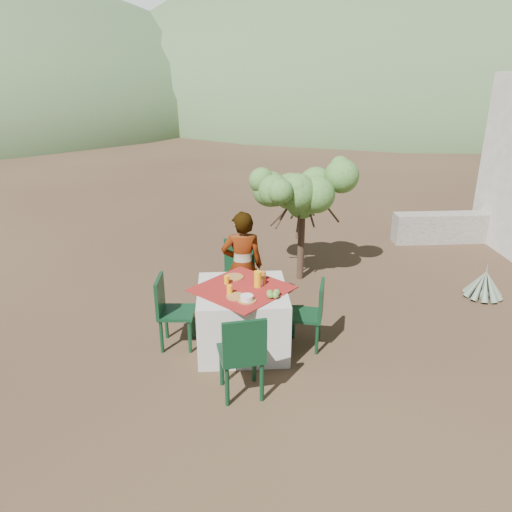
{
  "coord_description": "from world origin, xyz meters",
  "views": [
    {
      "loc": [
        -0.84,
        -5.21,
        3.19
      ],
      "look_at": [
        -0.48,
        0.36,
        1.0
      ],
      "focal_mm": 35.0,
      "sensor_mm": 36.0,
      "label": 1
    }
  ],
  "objects_px": {
    "agave": "(484,285)",
    "chair_near": "(242,353)",
    "juice_pitcher": "(258,279)",
    "chair_right": "(312,312)",
    "person": "(242,266)",
    "shrub_tree": "(306,196)",
    "chair_left": "(170,309)",
    "chair_far": "(237,272)",
    "table": "(242,318)"
  },
  "relations": [
    {
      "from": "chair_near",
      "to": "chair_left",
      "type": "distance_m",
      "value": 1.33
    },
    {
      "from": "table",
      "to": "chair_right",
      "type": "distance_m",
      "value": 0.81
    },
    {
      "from": "chair_far",
      "to": "person",
      "type": "bearing_deg",
      "value": -57.22
    },
    {
      "from": "chair_near",
      "to": "shrub_tree",
      "type": "height_order",
      "value": "shrub_tree"
    },
    {
      "from": "shrub_tree",
      "to": "chair_left",
      "type": "bearing_deg",
      "value": -134.5
    },
    {
      "from": "person",
      "to": "chair_near",
      "type": "bearing_deg",
      "value": 86.65
    },
    {
      "from": "table",
      "to": "chair_near",
      "type": "height_order",
      "value": "chair_near"
    },
    {
      "from": "person",
      "to": "juice_pitcher",
      "type": "xyz_separation_m",
      "value": [
        0.15,
        -0.69,
        0.13
      ]
    },
    {
      "from": "chair_left",
      "to": "shrub_tree",
      "type": "relative_size",
      "value": 0.53
    },
    {
      "from": "chair_near",
      "to": "chair_left",
      "type": "height_order",
      "value": "chair_near"
    },
    {
      "from": "chair_far",
      "to": "chair_left",
      "type": "relative_size",
      "value": 1.07
    },
    {
      "from": "chair_far",
      "to": "chair_near",
      "type": "distance_m",
      "value": 2.0
    },
    {
      "from": "chair_near",
      "to": "agave",
      "type": "relative_size",
      "value": 1.59
    },
    {
      "from": "agave",
      "to": "juice_pitcher",
      "type": "bearing_deg",
      "value": -162.22
    },
    {
      "from": "person",
      "to": "chair_right",
      "type": "bearing_deg",
      "value": 133.78
    },
    {
      "from": "table",
      "to": "juice_pitcher",
      "type": "height_order",
      "value": "juice_pitcher"
    },
    {
      "from": "chair_right",
      "to": "juice_pitcher",
      "type": "xyz_separation_m",
      "value": [
        -0.63,
        0.09,
        0.4
      ]
    },
    {
      "from": "chair_far",
      "to": "chair_near",
      "type": "bearing_deg",
      "value": -68.99
    },
    {
      "from": "chair_near",
      "to": "shrub_tree",
      "type": "relative_size",
      "value": 0.57
    },
    {
      "from": "agave",
      "to": "chair_right",
      "type": "bearing_deg",
      "value": -156.87
    },
    {
      "from": "agave",
      "to": "table",
      "type": "bearing_deg",
      "value": -162.66
    },
    {
      "from": "chair_right",
      "to": "agave",
      "type": "distance_m",
      "value": 2.95
    },
    {
      "from": "chair_left",
      "to": "chair_near",
      "type": "bearing_deg",
      "value": -138.48
    },
    {
      "from": "agave",
      "to": "chair_near",
      "type": "bearing_deg",
      "value": -149.74
    },
    {
      "from": "chair_right",
      "to": "juice_pitcher",
      "type": "bearing_deg",
      "value": -83.0
    },
    {
      "from": "chair_right",
      "to": "person",
      "type": "relative_size",
      "value": 0.57
    },
    {
      "from": "table",
      "to": "shrub_tree",
      "type": "bearing_deg",
      "value": 62.64
    },
    {
      "from": "shrub_tree",
      "to": "juice_pitcher",
      "type": "distance_m",
      "value": 2.18
    },
    {
      "from": "chair_far",
      "to": "shrub_tree",
      "type": "relative_size",
      "value": 0.57
    },
    {
      "from": "chair_far",
      "to": "chair_left",
      "type": "height_order",
      "value": "chair_far"
    },
    {
      "from": "chair_right",
      "to": "person",
      "type": "height_order",
      "value": "person"
    },
    {
      "from": "table",
      "to": "agave",
      "type": "height_order",
      "value": "table"
    },
    {
      "from": "person",
      "to": "agave",
      "type": "xyz_separation_m",
      "value": [
        3.48,
        0.37,
        -0.53
      ]
    },
    {
      "from": "chair_near",
      "to": "person",
      "type": "xyz_separation_m",
      "value": [
        0.07,
        1.7,
        0.21
      ]
    },
    {
      "from": "chair_far",
      "to": "agave",
      "type": "distance_m",
      "value": 3.55
    },
    {
      "from": "chair_far",
      "to": "juice_pitcher",
      "type": "distance_m",
      "value": 1.08
    },
    {
      "from": "chair_left",
      "to": "agave",
      "type": "bearing_deg",
      "value": -72.85
    },
    {
      "from": "chair_near",
      "to": "chair_far",
      "type": "bearing_deg",
      "value": -98.99
    },
    {
      "from": "chair_right",
      "to": "juice_pitcher",
      "type": "distance_m",
      "value": 0.75
    },
    {
      "from": "person",
      "to": "agave",
      "type": "distance_m",
      "value": 3.54
    },
    {
      "from": "person",
      "to": "shrub_tree",
      "type": "relative_size",
      "value": 0.89
    },
    {
      "from": "chair_far",
      "to": "chair_right",
      "type": "height_order",
      "value": "chair_far"
    },
    {
      "from": "juice_pitcher",
      "to": "chair_far",
      "type": "bearing_deg",
      "value": 102.1
    },
    {
      "from": "chair_near",
      "to": "person",
      "type": "height_order",
      "value": "person"
    },
    {
      "from": "person",
      "to": "shrub_tree",
      "type": "height_order",
      "value": "shrub_tree"
    },
    {
      "from": "chair_near",
      "to": "chair_right",
      "type": "relative_size",
      "value": 1.13
    },
    {
      "from": "chair_left",
      "to": "juice_pitcher",
      "type": "xyz_separation_m",
      "value": [
        1.03,
        -0.05,
        0.37
      ]
    },
    {
      "from": "chair_right",
      "to": "person",
      "type": "xyz_separation_m",
      "value": [
        -0.78,
        0.78,
        0.27
      ]
    },
    {
      "from": "chair_far",
      "to": "person",
      "type": "height_order",
      "value": "person"
    },
    {
      "from": "chair_right",
      "to": "juice_pitcher",
      "type": "height_order",
      "value": "juice_pitcher"
    }
  ]
}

